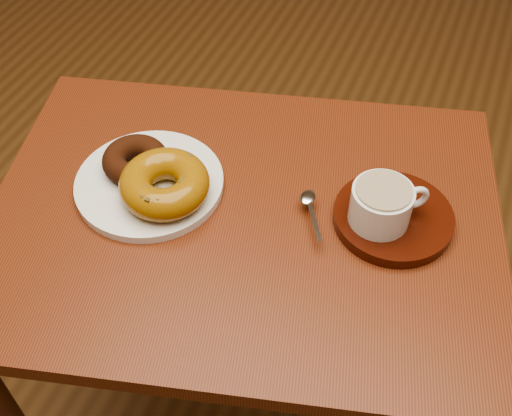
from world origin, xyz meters
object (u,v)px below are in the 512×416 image
at_px(cafe_table, 244,260).
at_px(donut_plate, 150,183).
at_px(coffee_cup, 382,204).
at_px(saucer, 393,218).

height_order(cafe_table, donut_plate, donut_plate).
relative_size(donut_plate, coffee_cup, 2.16).
bearing_deg(saucer, cafe_table, -162.16).
height_order(donut_plate, saucer, saucer).
xyz_separation_m(donut_plate, coffee_cup, (0.33, 0.05, 0.04)).
xyz_separation_m(cafe_table, donut_plate, (-0.15, -0.00, 0.12)).
height_order(cafe_table, coffee_cup, coffee_cup).
bearing_deg(donut_plate, cafe_table, 0.96).
distance_m(cafe_table, donut_plate, 0.19).
bearing_deg(saucer, donut_plate, -169.11).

